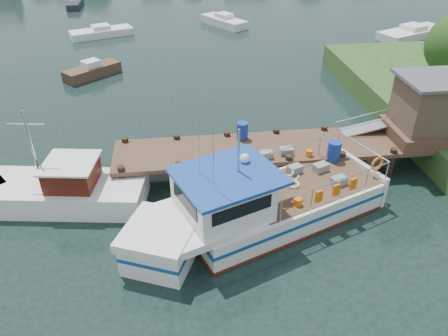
{
  "coord_description": "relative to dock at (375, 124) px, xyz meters",
  "views": [
    {
      "loc": [
        -3.02,
        -17.72,
        11.76
      ],
      "look_at": [
        -1.0,
        -1.5,
        1.3
      ],
      "focal_mm": 35.0,
      "sensor_mm": 36.0,
      "label": 1
    }
  ],
  "objects": [
    {
      "name": "moored_a",
      "position": [
        -15.89,
        24.96,
        -1.85
      ],
      "size": [
        6.0,
        3.77,
        1.05
      ],
      "rotation": [
        0.0,
        0.0,
        0.0
      ],
      "color": "silver",
      "rests_on": "ground"
    },
    {
      "name": "moored_rowboat",
      "position": [
        -15.37,
        14.26,
        -1.79
      ],
      "size": [
        4.13,
        3.86,
        1.23
      ],
      "rotation": [
        0.0,
        0.0,
        0.19
      ],
      "color": "#4E3525",
      "rests_on": "ground"
    },
    {
      "name": "dock",
      "position": [
        0.0,
        0.0,
        0.0
      ],
      "size": [
        16.6,
        3.0,
        4.78
      ],
      "color": "#4E3525",
      "rests_on": "ground"
    },
    {
      "name": "moored_c",
      "position": [
        13.15,
        21.09,
        -1.82
      ],
      "size": [
        7.52,
        5.09,
        1.13
      ],
      "rotation": [
        0.0,
        0.0,
        0.24
      ],
      "color": "silver",
      "rests_on": "ground"
    },
    {
      "name": "ground_plane",
      "position": [
        -6.51,
        -0.01,
        -2.24
      ],
      "size": [
        160.0,
        160.0,
        0.0
      ],
      "primitive_type": "plane",
      "color": "black"
    },
    {
      "name": "lobster_boat",
      "position": [
        -6.61,
        -4.11,
        -1.22
      ],
      "size": [
        11.32,
        6.82,
        5.61
      ],
      "rotation": [
        0.0,
        0.0,
        0.38
      ],
      "color": "silver",
      "rests_on": "ground"
    },
    {
      "name": "moored_b",
      "position": [
        -3.91,
        27.38,
        -1.79
      ],
      "size": [
        4.52,
        5.61,
        1.21
      ],
      "rotation": [
        0.0,
        0.0,
        -0.39
      ],
      "color": "silver",
      "rests_on": "ground"
    },
    {
      "name": "moored_e",
      "position": [
        -20.26,
        37.43,
        -1.83
      ],
      "size": [
        1.39,
        4.0,
        1.1
      ],
      "rotation": [
        0.0,
        0.0,
        0.16
      ],
      "color": "black",
      "rests_on": "ground"
    },
    {
      "name": "work_boat",
      "position": [
        -14.97,
        -1.43,
        -1.53
      ],
      "size": [
        8.61,
        3.67,
        4.5
      ],
      "rotation": [
        0.0,
        0.0,
        -0.15
      ],
      "color": "silver",
      "rests_on": "ground"
    }
  ]
}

